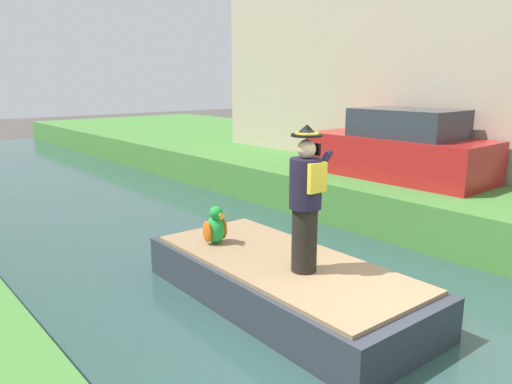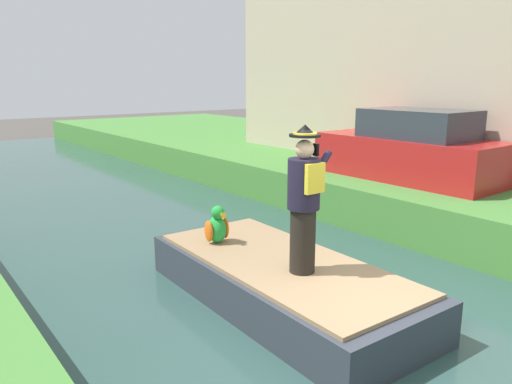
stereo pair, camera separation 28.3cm
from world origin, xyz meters
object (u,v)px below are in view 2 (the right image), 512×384
(boat, at_px, (282,282))
(parked_car_red, at_px, (410,150))
(person_pirate, at_px, (304,200))
(parrot_plush, at_px, (217,227))

(boat, height_order, parked_car_red, parked_car_red)
(boat, height_order, person_pirate, person_pirate)
(person_pirate, bearing_deg, parrot_plush, 100.09)
(parrot_plush, distance_m, parked_car_red, 5.36)
(parked_car_red, bearing_deg, parrot_plush, -174.58)
(person_pirate, height_order, parked_car_red, person_pirate)
(boat, bearing_deg, parrot_plush, 104.16)
(boat, xyz_separation_m, person_pirate, (-0.05, -0.46, 1.23))
(parrot_plush, xyz_separation_m, parked_car_red, (5.30, 0.50, 0.64))
(person_pirate, height_order, parrot_plush, person_pirate)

